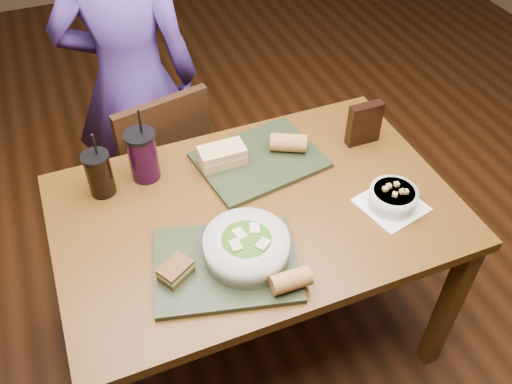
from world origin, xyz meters
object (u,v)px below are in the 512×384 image
tray_far (259,160)px  cup_cola (99,174)px  sandwich_near (176,271)px  chip_bag (364,124)px  salad_bowl (246,246)px  chair_far (165,166)px  tray_near (226,265)px  dining_table (256,226)px  baguette_far (288,143)px  baguette_near (291,280)px  soup_bowl (393,197)px  diner (132,83)px  sandwich_far (222,155)px  cup_berry (143,155)px

tray_far → cup_cola: bearing=174.2°
sandwich_near → chip_bag: chip_bag is taller
salad_bowl → cup_cola: 0.57m
chair_far → cup_cola: cup_cola is taller
tray_near → dining_table: bearing=48.3°
chair_far → cup_cola: bearing=-128.4°
baguette_far → baguette_near: bearing=-113.7°
baguette_far → dining_table: bearing=-134.9°
sandwich_near → baguette_near: baguette_near is taller
salad_bowl → soup_bowl: bearing=3.5°
chair_far → tray_far: 0.55m
dining_table → chair_far: (-0.17, 0.61, -0.17)m
soup_bowl → diner: bearing=122.7°
soup_bowl → sandwich_near: (-0.74, -0.03, 0.00)m
sandwich_far → sandwich_near: bearing=-124.6°
sandwich_far → chip_bag: size_ratio=0.98×
tray_far → sandwich_far: bearing=168.2°
soup_bowl → baguette_far: baguette_far is taller
dining_table → salad_bowl: size_ratio=5.15×
dining_table → baguette_far: baguette_far is taller
sandwich_far → diner: bearing=107.3°
dining_table → soup_bowl: (0.42, -0.16, 0.13)m
cup_berry → tray_far: bearing=-11.2°
soup_bowl → baguette_near: bearing=-157.7°
baguette_far → cup_berry: size_ratio=0.46×
baguette_near → cup_berry: (-0.26, 0.62, 0.05)m
tray_far → cup_cola: cup_cola is taller
diner → salad_bowl: 1.03m
baguette_far → chip_bag: size_ratio=0.79×
tray_far → cup_berry: cup_berry is taller
dining_table → chip_bag: 0.55m
diner → tray_far: size_ratio=3.70×
tray_near → sandwich_far: 0.45m
chair_far → cup_cola: 0.56m
diner → cup_cola: diner is taller
diner → salad_bowl: bearing=109.5°
chair_far → dining_table: bearing=-74.1°
dining_table → tray_far: tray_far is taller
sandwich_far → baguette_near: size_ratio=1.41×
tray_far → baguette_far: baguette_far is taller
dining_table → cup_berry: (-0.30, 0.28, 0.18)m
sandwich_far → baguette_near: 0.57m
salad_bowl → dining_table: bearing=60.7°
salad_bowl → sandwich_near: (-0.21, 0.01, -0.02)m
sandwich_far → baguette_far: same height
tray_near → salad_bowl: (0.07, 0.01, 0.05)m
diner → cup_berry: size_ratio=5.45×
chip_bag → sandwich_far: bearing=173.8°
chair_far → sandwich_far: 0.51m
chair_far → baguette_far: bearing=-46.2°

